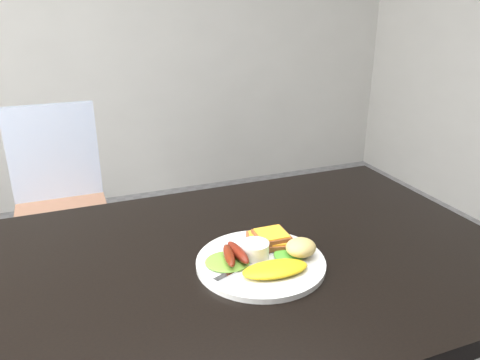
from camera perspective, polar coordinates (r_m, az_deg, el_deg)
name	(u,v)px	position (r m, az deg, el deg)	size (l,w,h in m)	color
dining_table	(246,263)	(1.06, 0.75, -10.07)	(1.20, 0.80, 0.04)	black
dining_chair	(63,216)	(2.05, -20.82, -4.15)	(0.36, 0.36, 0.04)	#AD7557
person	(143,192)	(1.66, -11.71, -1.45)	(0.47, 0.31, 1.31)	navy
plate	(261,263)	(1.01, 2.54, -10.05)	(0.28, 0.28, 0.01)	white
lettuce_left	(228,261)	(1.00, -1.52, -9.90)	(0.10, 0.09, 0.01)	#5A8832
lettuce_right	(289,254)	(1.03, 6.03, -8.95)	(0.07, 0.06, 0.01)	green
omelette	(275,269)	(0.96, 4.31, -10.77)	(0.14, 0.07, 0.02)	gold
sausage_a	(229,255)	(0.99, -1.35, -9.17)	(0.02, 0.09, 0.02)	#6B2005
sausage_b	(238,252)	(1.00, -0.25, -8.80)	(0.02, 0.09, 0.02)	maroon
ramekin	(255,250)	(1.01, 1.83, -8.56)	(0.06, 0.06, 0.04)	white
toast_a	(267,242)	(1.07, 3.31, -7.50)	(0.09, 0.09, 0.01)	brown
toast_b	(272,236)	(1.06, 3.87, -6.83)	(0.07, 0.07, 0.01)	brown
potato_salad	(301,247)	(1.02, 7.43, -8.16)	(0.07, 0.06, 0.04)	beige
fork	(246,265)	(0.99, 0.77, -10.27)	(0.17, 0.01, 0.00)	#ADAFB7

